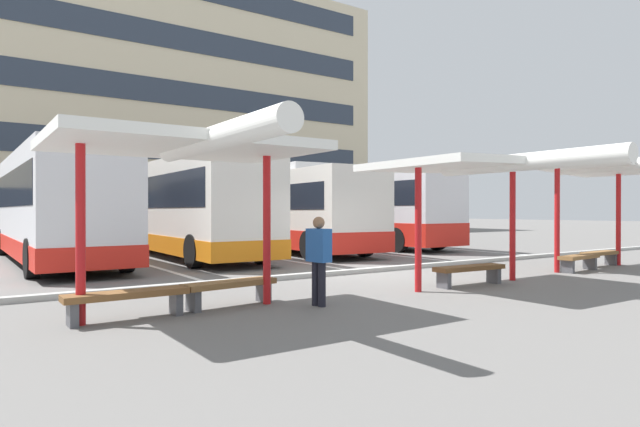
{
  "coord_description": "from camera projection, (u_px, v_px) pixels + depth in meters",
  "views": [
    {
      "loc": [
        -9.09,
        -10.68,
        1.68
      ],
      "look_at": [
        -0.16,
        2.35,
        1.6
      ],
      "focal_mm": 29.48,
      "sensor_mm": 36.0,
      "label": 1
    }
  ],
  "objects": [
    {
      "name": "bench_3",
      "position": [
        579.0,
        259.0,
        14.55
      ],
      "size": [
        1.68,
        0.55,
        0.45
      ],
      "color": "brown",
      "rests_on": "ground"
    },
    {
      "name": "lane_stripe_1",
      "position": [
        134.0,
        261.0,
        17.49
      ],
      "size": [
        0.16,
        14.0,
        0.01
      ],
      "primitive_type": "cube",
      "color": "white",
      "rests_on": "ground"
    },
    {
      "name": "bench_1",
      "position": [
        230.0,
        287.0,
        9.21
      ],
      "size": [
        1.76,
        0.63,
        0.45
      ],
      "color": "brown",
      "rests_on": "ground"
    },
    {
      "name": "coach_bus_0",
      "position": [
        54.0,
        207.0,
        17.07
      ],
      "size": [
        2.71,
        11.71,
        3.81
      ],
      "color": "silver",
      "rests_on": "ground"
    },
    {
      "name": "waiting_shelter_1",
      "position": [
        479.0,
        167.0,
        11.53
      ],
      "size": [
        4.17,
        5.03,
        2.85
      ],
      "color": "red",
      "rests_on": "ground"
    },
    {
      "name": "lane_stripe_3",
      "position": [
        342.0,
        250.0,
        22.38
      ],
      "size": [
        0.16,
        14.0,
        0.01
      ],
      "primitive_type": "cube",
      "color": "white",
      "rests_on": "ground"
    },
    {
      "name": "coach_bus_3",
      "position": [
        361.0,
        209.0,
        24.82
      ],
      "size": [
        2.67,
        10.72,
        3.8
      ],
      "color": "silver",
      "rests_on": "ground"
    },
    {
      "name": "bench_0",
      "position": [
        127.0,
        298.0,
        8.05
      ],
      "size": [
        1.85,
        0.45,
        0.45
      ],
      "color": "brown",
      "rests_on": "ground"
    },
    {
      "name": "lane_stripe_2",
      "position": [
        251.0,
        255.0,
        19.93
      ],
      "size": [
        0.16,
        14.0,
        0.01
      ],
      "primitive_type": "cube",
      "color": "white",
      "rests_on": "ground"
    },
    {
      "name": "bench_2",
      "position": [
        470.0,
        271.0,
        11.75
      ],
      "size": [
        1.9,
        0.53,
        0.45
      ],
      "color": "brown",
      "rests_on": "ground"
    },
    {
      "name": "lane_stripe_4",
      "position": [
        415.0,
        246.0,
        24.82
      ],
      "size": [
        0.16,
        14.0,
        0.01
      ],
      "primitive_type": "cube",
      "color": "white",
      "rests_on": "ground"
    },
    {
      "name": "waiting_shelter_2",
      "position": [
        599.0,
        168.0,
        14.99
      ],
      "size": [
        4.32,
        4.65,
        3.16
      ],
      "color": "red",
      "rests_on": "ground"
    },
    {
      "name": "waiting_passenger_0",
      "position": [
        319.0,
        255.0,
        9.24
      ],
      "size": [
        0.28,
        0.48,
        1.58
      ],
      "color": "black",
      "rests_on": "ground"
    },
    {
      "name": "platform_kerb",
      "position": [
        366.0,
        270.0,
        14.24
      ],
      "size": [
        44.0,
        0.24,
        0.12
      ],
      "primitive_type": "cube",
      "color": "#ADADA8",
      "rests_on": "ground"
    },
    {
      "name": "coach_bus_1",
      "position": [
        188.0,
        207.0,
        18.92
      ],
      "size": [
        2.68,
        10.56,
        3.8
      ],
      "color": "silver",
      "rests_on": "ground"
    },
    {
      "name": "ground_plane",
      "position": [
        375.0,
        274.0,
        13.96
      ],
      "size": [
        160.0,
        160.0,
        0.0
      ],
      "primitive_type": "plane",
      "color": "slate"
    },
    {
      "name": "terminal_building",
      "position": [
        104.0,
        102.0,
        40.25
      ],
      "size": [
        43.27,
        11.14,
        22.77
      ],
      "color": "beige",
      "rests_on": "ground"
    },
    {
      "name": "coach_bus_2",
      "position": [
        283.0,
        211.0,
        22.39
      ],
      "size": [
        3.35,
        12.21,
        3.55
      ],
      "color": "silver",
      "rests_on": "ground"
    },
    {
      "name": "waiting_shelter_0",
      "position": [
        189.0,
        148.0,
        8.35
      ],
      "size": [
        4.1,
        4.87,
        2.9
      ],
      "color": "red",
      "rests_on": "ground"
    },
    {
      "name": "bench_4",
      "position": [
        600.0,
        255.0,
        15.86
      ],
      "size": [
        1.61,
        0.45,
        0.45
      ],
      "color": "brown",
      "rests_on": "ground"
    }
  ]
}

